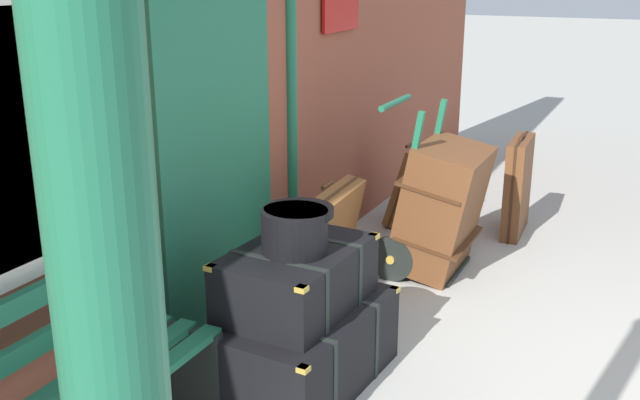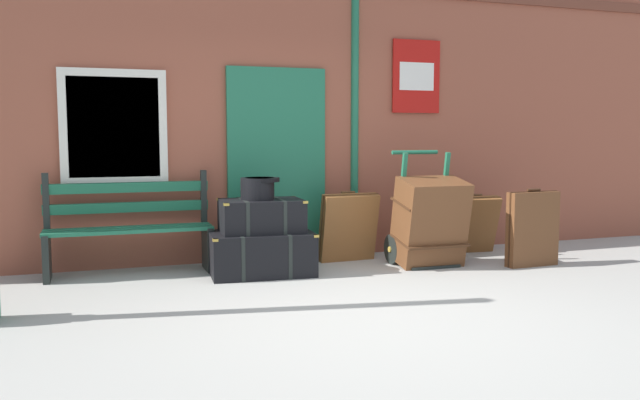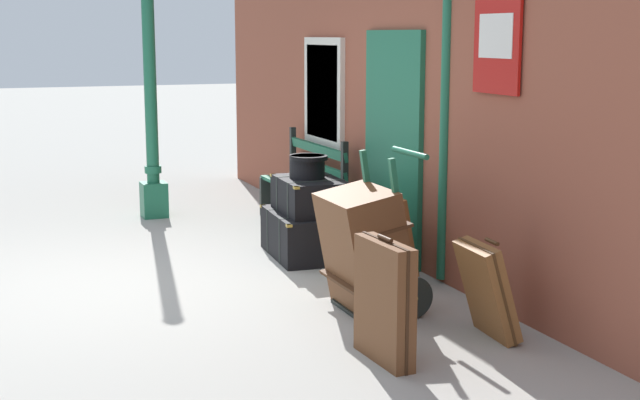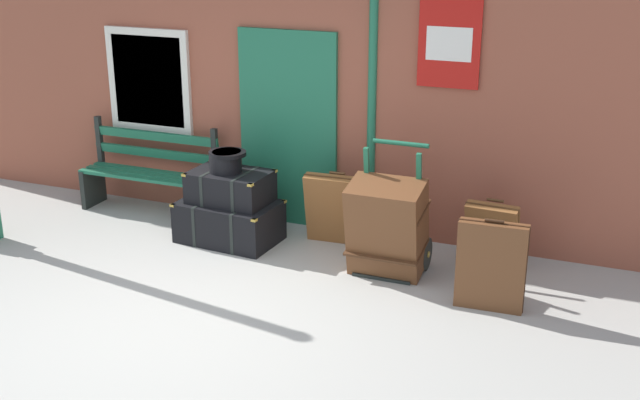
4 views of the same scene
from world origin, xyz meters
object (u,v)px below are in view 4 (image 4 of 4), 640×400
object	(u,v)px
steamer_trunk_base	(229,221)
suitcase_brown	(492,235)
steamer_trunk_middle	(230,187)
large_brown_trunk	(387,227)
platform_bench	(150,174)
suitcase_umber	(491,266)
round_hatbox	(226,160)
porters_trolley	(392,241)
suitcase_caramel	(336,209)

from	to	relation	value
steamer_trunk_base	suitcase_brown	size ratio (longest dim) A/B	1.53
steamer_trunk_middle	suitcase_brown	size ratio (longest dim) A/B	1.21
large_brown_trunk	suitcase_brown	distance (m)	1.03
suitcase_brown	steamer_trunk_middle	bearing A→B (deg)	-173.79
platform_bench	suitcase_umber	distance (m)	4.13
platform_bench	round_hatbox	xyz separation A→B (m)	(1.21, -0.43, 0.42)
steamer_trunk_base	large_brown_trunk	distance (m)	1.79
suitcase_umber	large_brown_trunk	bearing A→B (deg)	162.24
steamer_trunk_base	suitcase_brown	bearing A→B (deg)	6.90
steamer_trunk_base	suitcase_brown	world-z (taller)	suitcase_brown
platform_bench	large_brown_trunk	distance (m)	3.06
platform_bench	round_hatbox	size ratio (longest dim) A/B	4.16
steamer_trunk_middle	large_brown_trunk	distance (m)	1.77
round_hatbox	large_brown_trunk	size ratio (longest dim) A/B	0.41
platform_bench	round_hatbox	bearing A→B (deg)	-19.51
steamer_trunk_middle	large_brown_trunk	size ratio (longest dim) A/B	0.88
platform_bench	porters_trolley	size ratio (longest dim) A/B	1.32
round_hatbox	suitcase_caramel	size ratio (longest dim) A/B	0.50
steamer_trunk_base	suitcase_brown	xyz separation A→B (m)	(2.65, 0.32, 0.13)
steamer_trunk_base	steamer_trunk_middle	distance (m)	0.37
steamer_trunk_middle	suitcase_caramel	world-z (taller)	suitcase_caramel
steamer_trunk_middle	round_hatbox	size ratio (longest dim) A/B	2.18
steamer_trunk_middle	porters_trolley	xyz separation A→B (m)	(1.75, -0.06, -0.31)
suitcase_brown	steamer_trunk_base	bearing A→B (deg)	-173.10
round_hatbox	steamer_trunk_base	bearing A→B (deg)	-45.38
suitcase_caramel	round_hatbox	bearing A→B (deg)	-163.67
round_hatbox	porters_trolley	size ratio (longest dim) A/B	0.32
suitcase_umber	suitcase_brown	bearing A→B (deg)	99.51
round_hatbox	large_brown_trunk	bearing A→B (deg)	-7.00
platform_bench	porters_trolley	bearing A→B (deg)	-9.03
suitcase_brown	suitcase_caramel	distance (m)	1.59
suitcase_caramel	large_brown_trunk	bearing A→B (deg)	-37.23
steamer_trunk_base	steamer_trunk_middle	xyz separation A→B (m)	(0.01, 0.03, 0.37)
porters_trolley	large_brown_trunk	distance (m)	0.26
suitcase_umber	suitcase_caramel	bearing A→B (deg)	153.49
round_hatbox	suitcase_umber	distance (m)	2.90
large_brown_trunk	steamer_trunk_middle	bearing A→B (deg)	172.49
suitcase_brown	large_brown_trunk	bearing A→B (deg)	-149.73
platform_bench	steamer_trunk_base	world-z (taller)	platform_bench
platform_bench	suitcase_umber	xyz separation A→B (m)	(4.01, -0.98, -0.05)
porters_trolley	large_brown_trunk	bearing A→B (deg)	-90.00
steamer_trunk_base	porters_trolley	bearing A→B (deg)	-0.83
suitcase_brown	suitcase_caramel	xyz separation A→B (m)	(-1.59, 0.02, 0.04)
large_brown_trunk	porters_trolley	bearing A→B (deg)	90.00
steamer_trunk_base	steamer_trunk_middle	world-z (taller)	steamer_trunk_middle
round_hatbox	suitcase_umber	xyz separation A→B (m)	(2.81, -0.55, -0.47)
suitcase_caramel	platform_bench	bearing A→B (deg)	177.20
suitcase_brown	platform_bench	bearing A→B (deg)	178.09
large_brown_trunk	suitcase_brown	size ratio (longest dim) A/B	1.37
platform_bench	suitcase_brown	world-z (taller)	platform_bench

